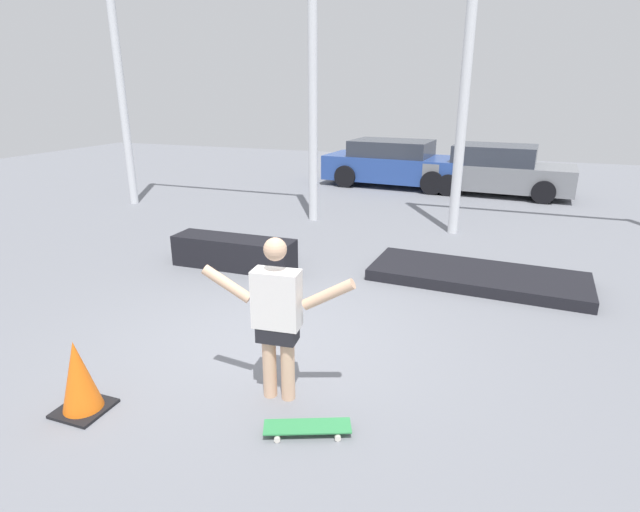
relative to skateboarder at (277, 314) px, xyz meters
The scene contains 10 objects.
ground_plane 1.50m from the skateboarder, 120.79° to the left, with size 36.00×36.00×0.00m, color slate.
skateboarder is the anchor object (origin of this frame).
skateboard 1.03m from the skateboarder, 42.23° to the right, with size 0.78×0.48×0.08m.
grind_box 3.92m from the skateboarder, 125.90° to the left, with size 2.08×0.56×0.51m, color black.
manual_pad 4.25m from the skateboarder, 67.41° to the left, with size 3.24×1.28×0.17m, color black.
canopy_support_left 8.57m from the skateboarder, 125.46° to the left, with size 5.24×0.20×6.15m.
canopy_support_right 7.96m from the skateboarder, 62.36° to the left, with size 5.24×0.20×6.15m.
parked_car_blue 11.53m from the skateboarder, 96.74° to the left, with size 4.40×2.22×1.37m.
parked_car_grey 11.33m from the skateboarder, 81.74° to the left, with size 4.07×2.13×1.37m.
traffic_cone 1.90m from the skateboarder, 152.77° to the right, with size 0.45×0.45×0.72m.
Camera 1 is at (2.44, -4.83, 2.85)m, focal length 28.00 mm.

